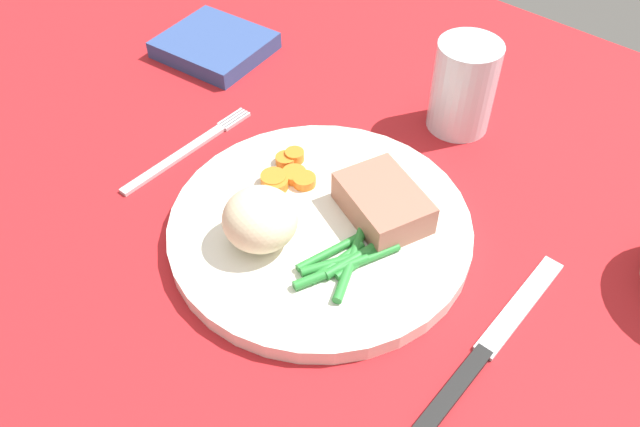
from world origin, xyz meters
The scene contains 10 objects.
dining_table centered at (0.00, 0.00, 1.00)cm, with size 120.00×90.00×2.00cm.
dinner_plate centered at (3.00, -2.67, 2.80)cm, with size 26.98×26.98×1.60cm, color white.
meat_portion centered at (6.65, 1.58, 5.07)cm, with size 8.26×5.88×2.94cm, color #A86B56.
mashed_potatoes centered at (0.58, -7.53, 6.13)cm, with size 6.42×6.37×5.07cm, color beige.
carrot_slices centered at (-3.05, -0.41, 4.07)cm, with size 5.38×6.08×1.07cm.
green_beans centered at (7.80, -4.98, 3.99)cm, with size 5.56×9.23×0.86cm.
fork centered at (-14.55, -2.93, 2.20)cm, with size 1.44×16.60×0.40cm.
knife centered at (20.67, -2.96, 2.20)cm, with size 1.70×20.50×0.64cm.
water_glass centered at (3.90, 18.69, 6.11)cm, with size 6.49×6.49×9.69cm.
napkin centered at (-25.78, 11.48, 3.01)cm, with size 11.94×10.75×2.02cm, color #334C8C.
Camera 1 is at (28.53, -32.49, 45.90)cm, focal length 36.63 mm.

